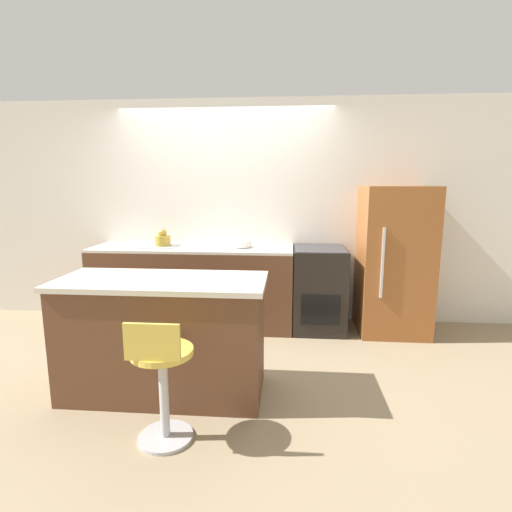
{
  "coord_description": "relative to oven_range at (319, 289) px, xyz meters",
  "views": [
    {
      "loc": [
        0.75,
        -4.06,
        1.65
      ],
      "look_at": [
        0.45,
        -0.42,
        0.97
      ],
      "focal_mm": 28.0,
      "sensor_mm": 36.0,
      "label": 1
    }
  ],
  "objects": [
    {
      "name": "kitchen_island",
      "position": [
        -1.31,
        -1.53,
        -0.0
      ],
      "size": [
        1.59,
        0.68,
        0.93
      ],
      "color": "brown",
      "rests_on": "ground_plane"
    },
    {
      "name": "refrigerator",
      "position": [
        0.8,
        -0.01,
        0.34
      ],
      "size": [
        0.73,
        0.7,
        1.61
      ],
      "color": "#995628",
      "rests_on": "ground_plane"
    },
    {
      "name": "back_counter",
      "position": [
        -1.44,
        0.0,
        -0.0
      ],
      "size": [
        2.28,
        0.65,
        0.94
      ],
      "color": "brown",
      "rests_on": "ground_plane"
    },
    {
      "name": "wall_back",
      "position": [
        -1.1,
        0.36,
        0.83
      ],
      "size": [
        8.0,
        0.06,
        2.6
      ],
      "color": "white",
      "rests_on": "ground_plane"
    },
    {
      "name": "kettle",
      "position": [
        -1.79,
        0.02,
        0.54
      ],
      "size": [
        0.18,
        0.18,
        0.19
      ],
      "color": "#B29333",
      "rests_on": "back_counter"
    },
    {
      "name": "mixing_bowl",
      "position": [
        -0.87,
        0.02,
        0.5
      ],
      "size": [
        0.21,
        0.21,
        0.07
      ],
      "color": "white",
      "rests_on": "back_counter"
    },
    {
      "name": "oven_range",
      "position": [
        0.0,
        0.0,
        0.0
      ],
      "size": [
        0.58,
        0.67,
        0.94
      ],
      "color": "black",
      "rests_on": "ground_plane"
    },
    {
      "name": "stool_chair",
      "position": [
        -1.13,
        -2.14,
        -0.03
      ],
      "size": [
        0.39,
        0.39,
        0.85
      ],
      "color": "#B7B7BC",
      "rests_on": "ground_plane"
    },
    {
      "name": "ground_plane",
      "position": [
        -1.1,
        -0.35,
        -0.47
      ],
      "size": [
        14.0,
        14.0,
        0.0
      ],
      "primitive_type": "plane",
      "color": "#998466"
    }
  ]
}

